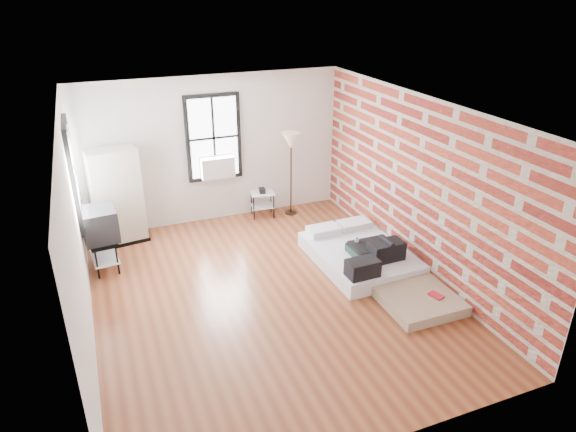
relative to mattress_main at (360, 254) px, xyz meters
name	(u,v)px	position (x,y,z in m)	size (l,w,h in m)	color
ground	(269,295)	(-1.75, -0.34, -0.17)	(6.00, 6.00, 0.00)	brown
room_shell	(274,177)	(-1.51, 0.02, 1.57)	(5.02, 6.02, 2.80)	silver
mattress_main	(360,254)	(0.00, 0.00, 0.00)	(1.45, 1.94, 0.61)	white
mattress_bare	(394,276)	(0.18, -0.75, -0.04)	(1.07, 2.00, 0.43)	tan
wardrobe	(117,197)	(-3.61, 2.31, 0.69)	(0.93, 0.61, 1.73)	black
side_table	(262,198)	(-0.89, 2.38, 0.23)	(0.51, 0.43, 0.60)	black
floor_lamp	(291,145)	(-0.31, 2.31, 1.27)	(0.36, 0.36, 1.68)	#301F10
tv_stand	(100,226)	(-3.96, 1.42, 0.58)	(0.57, 0.78, 1.05)	black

